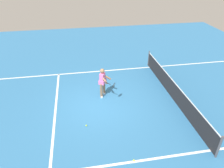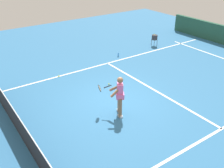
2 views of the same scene
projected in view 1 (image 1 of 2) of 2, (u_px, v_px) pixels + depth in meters
name	position (u px, v px, depth m)	size (l,w,h in m)	color
ground_plane	(99.00, 105.00, 10.27)	(26.93, 26.93, 0.00)	teal
service_line_marking	(56.00, 109.00, 9.96)	(7.08, 0.10, 0.01)	white
sideline_left_marking	(92.00, 72.00, 13.25)	(0.10, 18.72, 0.01)	white
sideline_right_marking	(111.00, 165.00, 7.27)	(0.10, 18.72, 0.01)	white
court_net	(173.00, 90.00, 10.58)	(7.76, 0.08, 1.01)	#4C4C51
tennis_player	(103.00, 81.00, 10.53)	(1.07, 0.80, 1.55)	#8C6647
tennis_ball_near	(86.00, 126.00, 8.95)	(0.07, 0.07, 0.07)	#D1E533
tennis_ball_far	(134.00, 160.00, 7.41)	(0.07, 0.07, 0.07)	#D1E533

